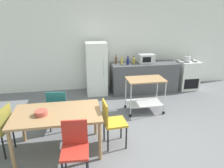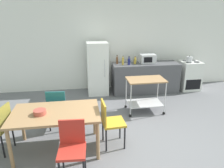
# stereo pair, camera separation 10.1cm
# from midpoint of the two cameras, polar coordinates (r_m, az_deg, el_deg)

# --- Properties ---
(ground_plane) EXTENTS (12.00, 12.00, 0.00)m
(ground_plane) POSITION_cam_midpoint_polar(r_m,az_deg,el_deg) (4.20, 7.04, -15.58)
(ground_plane) COLOR slate
(back_wall) EXTENTS (8.40, 0.12, 2.90)m
(back_wall) POSITION_cam_midpoint_polar(r_m,az_deg,el_deg) (6.63, -0.51, 11.21)
(back_wall) COLOR white
(back_wall) RESTS_ON ground_plane
(kitchen_counter) EXTENTS (2.00, 0.64, 0.90)m
(kitchen_counter) POSITION_cam_midpoint_polar(r_m,az_deg,el_deg) (6.50, 8.26, 1.77)
(kitchen_counter) COLOR #4C4C51
(kitchen_counter) RESTS_ON ground_plane
(dining_table) EXTENTS (1.50, 0.90, 0.75)m
(dining_table) POSITION_cam_midpoint_polar(r_m,az_deg,el_deg) (3.78, -15.46, -8.56)
(dining_table) COLOR #A37A51
(dining_table) RESTS_ON ground_plane
(chair_red) EXTENTS (0.43, 0.43, 0.89)m
(chair_red) POSITION_cam_midpoint_polar(r_m,az_deg,el_deg) (3.25, -10.98, -16.38)
(chair_red) COLOR #B72D23
(chair_red) RESTS_ON ground_plane
(chair_teal) EXTENTS (0.44, 0.44, 0.89)m
(chair_teal) POSITION_cam_midpoint_polar(r_m,az_deg,el_deg) (4.49, -15.15, -6.06)
(chair_teal) COLOR #1E666B
(chair_teal) RESTS_ON ground_plane
(chair_olive) EXTENTS (0.48, 0.48, 0.89)m
(chair_olive) POSITION_cam_midpoint_polar(r_m,az_deg,el_deg) (4.14, -28.81, -10.26)
(chair_olive) COLOR olive
(chair_olive) RESTS_ON ground_plane
(chair_mustard) EXTENTS (0.43, 0.43, 0.89)m
(chair_mustard) POSITION_cam_midpoint_polar(r_m,az_deg,el_deg) (3.84, -0.92, -9.92)
(chair_mustard) COLOR gold
(chair_mustard) RESTS_ON ground_plane
(stove_oven) EXTENTS (0.60, 0.61, 0.92)m
(stove_oven) POSITION_cam_midpoint_polar(r_m,az_deg,el_deg) (7.09, 19.44, 2.36)
(stove_oven) COLOR white
(stove_oven) RESTS_ON ground_plane
(refrigerator) EXTENTS (0.60, 0.63, 1.55)m
(refrigerator) POSITION_cam_midpoint_polar(r_m,az_deg,el_deg) (6.21, -4.75, 4.21)
(refrigerator) COLOR white
(refrigerator) RESTS_ON ground_plane
(kitchen_cart) EXTENTS (0.91, 0.57, 0.85)m
(kitchen_cart) POSITION_cam_midpoint_polar(r_m,az_deg,el_deg) (5.16, 8.43, -1.50)
(kitchen_cart) COLOR #A37A51
(kitchen_cart) RESTS_ON ground_plane
(bottle_vinegar) EXTENTS (0.06, 0.06, 0.27)m
(bottle_vinegar) POSITION_cam_midpoint_polar(r_m,az_deg,el_deg) (6.19, 0.61, 6.47)
(bottle_vinegar) COLOR #4C2D19
(bottle_vinegar) RESTS_ON kitchen_counter
(bottle_soda) EXTENTS (0.06, 0.06, 0.26)m
(bottle_soda) POSITION_cam_midpoint_polar(r_m,az_deg,el_deg) (6.12, 2.22, 6.30)
(bottle_soda) COLOR gold
(bottle_soda) RESTS_ON kitchen_counter
(bottle_sesame_oil) EXTENTS (0.08, 0.08, 0.25)m
(bottle_sesame_oil) POSITION_cam_midpoint_polar(r_m,az_deg,el_deg) (6.14, 3.86, 6.19)
(bottle_sesame_oil) COLOR navy
(bottle_sesame_oil) RESTS_ON kitchen_counter
(bottle_sparkling_water) EXTENTS (0.08, 0.08, 0.22)m
(bottle_sparkling_water) POSITION_cam_midpoint_polar(r_m,az_deg,el_deg) (6.27, 5.51, 6.33)
(bottle_sparkling_water) COLOR gold
(bottle_sparkling_water) RESTS_ON kitchen_counter
(microwave) EXTENTS (0.46, 0.35, 0.26)m
(microwave) POSITION_cam_midpoint_polar(r_m,az_deg,el_deg) (6.43, 8.86, 6.92)
(microwave) COLOR silver
(microwave) RESTS_ON kitchen_counter
(fruit_bowl) EXTENTS (0.21, 0.21, 0.08)m
(fruit_bowl) POSITION_cam_midpoint_polar(r_m,az_deg,el_deg) (3.72, -19.48, -7.43)
(fruit_bowl) COLOR #B24C3F
(fruit_bowl) RESTS_ON dining_table
(kettle) EXTENTS (0.24, 0.17, 0.19)m
(kettle) POSITION_cam_midpoint_polar(r_m,az_deg,el_deg) (6.82, 19.47, 6.49)
(kettle) COLOR silver
(kettle) RESTS_ON stove_oven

